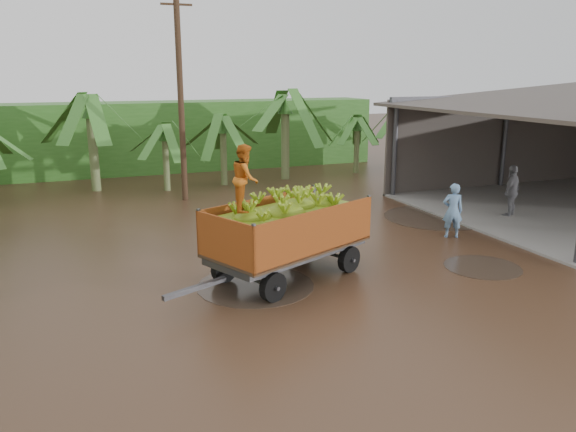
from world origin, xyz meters
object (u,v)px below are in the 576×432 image
object	(u,v)px
banana_trailer	(287,229)
man_grey	(512,191)
utility_pole	(181,97)
man_blue	(453,211)

from	to	relation	value
banana_trailer	man_grey	xyz separation A→B (m)	(9.68, 2.80, -0.32)
man_grey	utility_pole	world-z (taller)	utility_pole
man_grey	utility_pole	bearing A→B (deg)	-61.33
man_blue	utility_pole	distance (m)	11.32
banana_trailer	man_grey	bearing A→B (deg)	-8.06
banana_trailer	man_blue	bearing A→B (deg)	-10.71
banana_trailer	man_blue	distance (m)	6.33
banana_trailer	man_grey	world-z (taller)	banana_trailer
man_grey	utility_pole	size ratio (longest dim) A/B	0.23
man_blue	utility_pole	world-z (taller)	utility_pole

